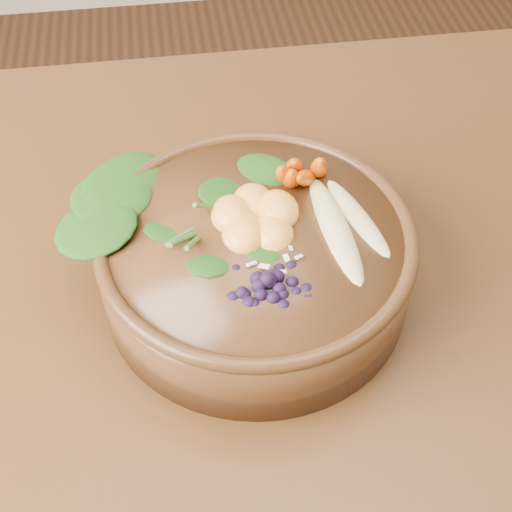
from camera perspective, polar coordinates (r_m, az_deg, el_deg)
dining_table at (r=0.89m, az=19.00°, el=-4.17°), size 1.60×0.90×0.75m
stoneware_bowl at (r=0.71m, az=0.00°, el=-0.54°), size 0.32×0.32×0.08m
kale_heap at (r=0.71m, az=-4.52°, el=6.45°), size 0.21×0.19×0.05m
carrot_cluster at (r=0.72m, az=3.62°, el=9.28°), size 0.07×0.07×0.09m
banana_halves at (r=0.69m, az=7.36°, el=3.53°), size 0.08×0.17×0.03m
mandarin_cluster at (r=0.68m, az=-0.02°, el=3.94°), size 0.09×0.10×0.03m
blueberry_pile at (r=0.62m, az=1.01°, el=-1.07°), size 0.15×0.11×0.04m
coconut_flakes at (r=0.66m, az=0.41°, el=0.73°), size 0.10×0.08×0.01m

